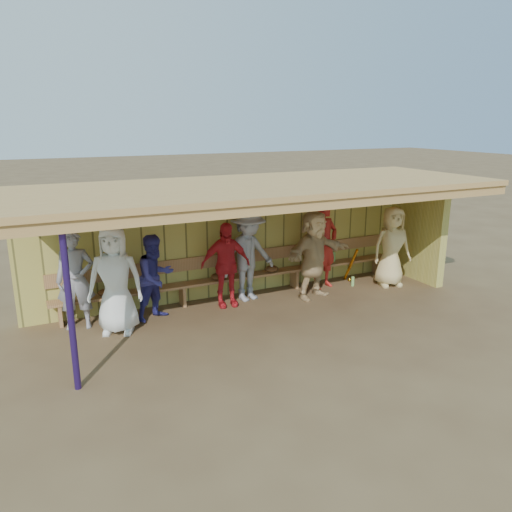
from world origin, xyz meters
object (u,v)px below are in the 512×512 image
Objects in this scene: player_c at (156,277)px; player_f at (314,254)px; player_a at (75,280)px; player_e at (248,255)px; player_b at (115,280)px; player_g at (324,245)px; bench at (240,271)px; player_d at (226,265)px; player_h at (392,247)px.

player_f is (3.26, -0.27, 0.12)m from player_c.
player_e is at bearing 9.69° from player_a.
player_b is 1.01× the size of player_e.
player_g reaches higher than bench.
player_c is at bearing 159.65° from player_f.
player_d is 3.83m from player_h.
player_g reaches higher than player_b.
player_f is at bearing 4.08° from player_a.
player_c is 0.84× the size of player_e.
player_f is at bearing -152.83° from player_g.
player_h is 0.24× the size of bench.
player_h is (5.23, -0.37, 0.09)m from player_c.
player_a is 0.94× the size of player_b.
player_a reaches higher than player_c.
player_a reaches higher than player_d.
player_d is at bearing -179.86° from player_e.
player_f is at bearing -28.10° from player_c.
player_f is at bearing -29.72° from bench.
player_a is at bearing 158.84° from player_f.
player_d is at bearing 7.18° from player_a.
player_b is 2.79m from player_e.
player_h is at bearing -27.36° from player_c.
player_c is at bearing 170.32° from player_g.
player_f is at bearing -4.26° from player_d.
player_g is (0.55, 0.45, 0.03)m from player_f.
player_d is at bearing 154.19° from player_f.
player_d is 0.57m from player_e.
player_b is at bearing 164.85° from player_f.
player_g is at bearing 28.38° from player_b.
player_h is 3.43m from bench.
player_a is at bearing -172.04° from player_h.
player_d is 0.91× the size of player_f.
player_a is at bearing 167.58° from player_e.
player_b reaches higher than player_e.
player_b is at bearing 177.98° from player_c.
bench is (1.93, 0.49, -0.28)m from player_c.
player_f is (4.63, -0.45, 0.03)m from player_a.
player_c is 3.81m from player_g.
player_a is 2.80m from player_d.
player_b is at bearing -164.68° from player_d.
player_d is at bearing 170.53° from player_g.
player_d reaches higher than player_c.
player_c is 0.84× the size of player_g.
player_h is (1.97, -0.10, -0.03)m from player_f.
player_e is 1.03× the size of player_f.
player_c is 0.95× the size of player_d.
player_c is 3.27m from player_f.
player_f is 0.71m from player_g.
player_b is 1.13× the size of player_d.
player_b reaches higher than player_a.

